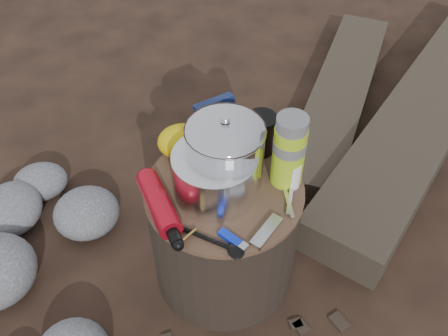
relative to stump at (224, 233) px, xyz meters
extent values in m
plane|color=black|center=(0.00, 0.00, -0.20)|extent=(60.00, 60.00, 0.00)
cylinder|color=black|center=(0.00, 0.00, 0.00)|extent=(0.43, 0.43, 0.40)
cube|color=#352D23|center=(0.98, 0.54, -0.13)|extent=(1.47, 1.43, 0.15)
cube|color=#352D23|center=(0.67, 0.73, -0.15)|extent=(0.84, 1.14, 0.10)
cylinder|color=white|center=(-0.03, -0.01, 0.27)|extent=(0.22, 0.22, 0.13)
cylinder|color=silver|center=(0.01, 0.04, 0.30)|extent=(0.21, 0.21, 0.21)
cylinder|color=#ADD71E|center=(0.17, 0.00, 0.31)|extent=(0.09, 0.09, 0.22)
cylinder|color=black|center=(0.13, 0.13, 0.26)|extent=(0.08, 0.08, 0.12)
ellipsoid|color=#DFBB0A|center=(-0.09, 0.16, 0.25)|extent=(0.14, 0.11, 0.09)
cube|color=#141F50|center=(0.01, 0.18, 0.28)|extent=(0.12, 0.06, 0.15)
cube|color=#0C28D0|center=(-0.02, -0.17, 0.21)|extent=(0.07, 0.08, 0.02)
cube|color=silver|center=(0.07, -0.17, 0.21)|extent=(0.10, 0.10, 0.02)
cylinder|color=white|center=(0.18, -0.02, 0.25)|extent=(0.04, 0.04, 0.10)
camera|label=1|loc=(-0.19, -0.90, 1.23)|focal=40.98mm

